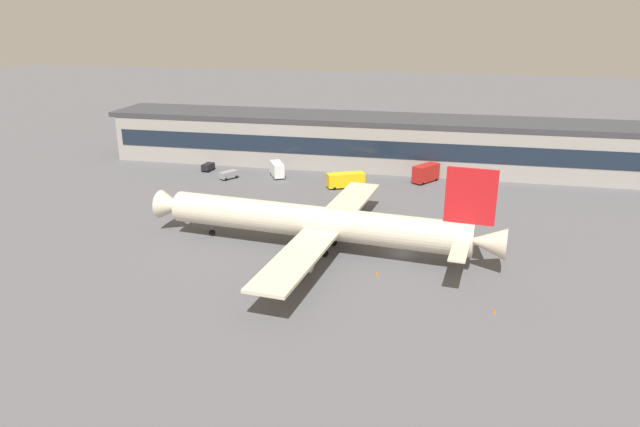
# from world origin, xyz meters

# --- Properties ---
(ground_plane) EXTENTS (600.00, 600.00, 0.00)m
(ground_plane) POSITION_xyz_m (0.00, 0.00, 0.00)
(ground_plane) COLOR #56565B
(terminal_building) EXTENTS (162.33, 17.16, 12.76)m
(terminal_building) POSITION_xyz_m (0.00, 56.15, 6.40)
(terminal_building) COLOR #9E9993
(terminal_building) RESTS_ON ground_plane
(airliner) EXTENTS (60.19, 51.76, 16.14)m
(airliner) POSITION_xyz_m (-13.40, -1.33, 4.87)
(airliner) COLOR beige
(airliner) RESTS_ON ground_plane
(catering_truck) EXTENTS (6.25, 7.39, 4.15)m
(catering_truck) POSITION_xyz_m (2.06, 43.85, 2.29)
(catering_truck) COLOR red
(catering_truck) RESTS_ON ground_plane
(baggage_tug) EXTENTS (2.43, 3.79, 1.85)m
(baggage_tug) POSITION_xyz_m (-51.71, 42.27, 1.09)
(baggage_tug) COLOR black
(baggage_tug) RESTS_ON ground_plane
(follow_me_car) EXTENTS (3.95, 4.74, 1.85)m
(follow_me_car) POSITION_xyz_m (-43.96, 36.52, 1.09)
(follow_me_car) COLOR gray
(follow_me_car) RESTS_ON ground_plane
(stair_truck) EXTENTS (4.93, 6.43, 3.55)m
(stair_truck) POSITION_xyz_m (-33.28, 40.68, 1.98)
(stair_truck) COLOR white
(stair_truck) RESTS_ON ground_plane
(fuel_truck) EXTENTS (8.77, 6.26, 3.35)m
(fuel_truck) POSITION_xyz_m (-15.38, 35.39, 1.88)
(fuel_truck) COLOR yellow
(fuel_truck) RESTS_ON ground_plane
(traffic_cone_0) EXTENTS (0.55, 0.55, 0.69)m
(traffic_cone_0) POSITION_xyz_m (-15.77, -11.45, 0.34)
(traffic_cone_0) COLOR #F2590C
(traffic_cone_0) RESTS_ON ground_plane
(traffic_cone_1) EXTENTS (0.46, 0.46, 0.58)m
(traffic_cone_1) POSITION_xyz_m (13.81, -17.36, 0.29)
(traffic_cone_1) COLOR #F2590C
(traffic_cone_1) RESTS_ON ground_plane
(traffic_cone_2) EXTENTS (0.50, 0.50, 0.62)m
(traffic_cone_2) POSITION_xyz_m (-2.88, -9.12, 0.31)
(traffic_cone_2) COLOR #F2590C
(traffic_cone_2) RESTS_ON ground_plane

